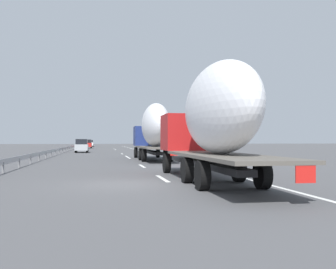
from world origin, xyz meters
TOP-DOWN VIEW (x-y plane):
  - ground_plane at (40.00, 0.00)m, footprint 260.00×260.00m
  - lane_stripe_0 at (2.00, -1.80)m, footprint 3.20×0.20m
  - lane_stripe_1 at (10.65, -1.80)m, footprint 3.20×0.20m
  - lane_stripe_2 at (22.93, -1.80)m, footprint 3.20×0.20m
  - lane_stripe_3 at (26.25, -1.80)m, footprint 3.20×0.20m
  - lane_stripe_4 at (34.63, -1.80)m, footprint 3.20×0.20m
  - lane_stripe_5 at (56.13, -1.80)m, footprint 3.20×0.20m
  - lane_stripe_6 at (62.92, -1.80)m, footprint 3.20×0.20m
  - edge_line_right at (45.00, -5.50)m, footprint 110.00×0.20m
  - truck_lead at (18.09, -3.60)m, footprint 13.35×2.55m
  - truck_trailing at (0.20, -3.60)m, footprint 13.59×2.55m
  - car_silver_hatch at (40.47, 3.52)m, footprint 4.16×1.76m
  - car_red_compact at (70.19, 3.65)m, footprint 4.64×1.80m
  - car_white_van at (90.58, 3.67)m, footprint 4.44×1.90m
  - road_sign at (42.41, -6.70)m, footprint 0.10×0.90m
  - tree_0 at (34.82, -10.42)m, footprint 2.94×2.94m
  - tree_1 at (61.59, -11.40)m, footprint 3.53×3.53m
  - tree_2 at (83.98, -13.04)m, footprint 3.54×3.54m
  - tree_3 at (76.56, -10.62)m, footprint 3.22×3.22m
  - tree_4 at (33.45, -10.26)m, footprint 3.28×3.28m
  - guardrail_median at (43.00, 6.00)m, footprint 94.00×0.10m

SIDE VIEW (x-z plane):
  - ground_plane at x=40.00m, z-range 0.00..0.00m
  - lane_stripe_0 at x=2.00m, z-range 0.00..0.01m
  - lane_stripe_1 at x=10.65m, z-range 0.00..0.01m
  - lane_stripe_2 at x=22.93m, z-range 0.00..0.01m
  - lane_stripe_3 at x=26.25m, z-range 0.00..0.01m
  - lane_stripe_4 at x=34.63m, z-range 0.00..0.01m
  - lane_stripe_5 at x=56.13m, z-range 0.00..0.01m
  - lane_stripe_6 at x=62.92m, z-range 0.00..0.01m
  - edge_line_right at x=45.00m, z-range 0.00..0.01m
  - guardrail_median at x=43.00m, z-range 0.20..0.96m
  - car_white_van at x=90.58m, z-range 0.02..1.82m
  - car_silver_hatch at x=40.47m, z-range 0.00..1.89m
  - car_red_compact at x=70.19m, z-range 0.01..1.89m
  - road_sign at x=42.41m, z-range 0.59..3.65m
  - truck_trailing at x=0.20m, z-range 0.27..5.04m
  - truck_lead at x=18.09m, z-range 0.27..5.10m
  - tree_1 at x=61.59m, z-range 0.73..6.58m
  - tree_4 at x=33.45m, z-range 0.66..6.76m
  - tree_0 at x=34.82m, z-range 0.95..6.56m
  - tree_3 at x=76.56m, z-range 0.68..7.94m
  - tree_2 at x=83.98m, z-range 0.99..8.81m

